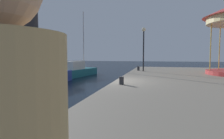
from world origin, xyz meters
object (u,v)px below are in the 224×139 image
object	(u,v)px
sailboat_teal	(78,70)
bollard_center	(121,81)
bollard_south	(138,68)
motorboat_blue	(46,76)
lamp_post_mid_promenade	(144,41)

from	to	relation	value
sailboat_teal	bollard_center	distance (m)	12.04
bollard_south	bollard_center	distance (m)	9.11
motorboat_blue	lamp_post_mid_promenade	bearing A→B (deg)	29.98
lamp_post_mid_promenade	bollard_south	distance (m)	2.74
sailboat_teal	bollard_center	world-z (taller)	sailboat_teal
sailboat_teal	bollard_center	size ratio (longest dim) A/B	17.99
lamp_post_mid_promenade	motorboat_blue	bearing A→B (deg)	-150.02
motorboat_blue	bollard_center	bearing A→B (deg)	-30.59
lamp_post_mid_promenade	bollard_center	distance (m)	8.71
sailboat_teal	bollard_center	xyz separation A→B (m)	(6.66, -10.02, 0.37)
sailboat_teal	lamp_post_mid_promenade	distance (m)	7.95
lamp_post_mid_promenade	bollard_south	world-z (taller)	lamp_post_mid_promenade
motorboat_blue	bollard_south	world-z (taller)	motorboat_blue
lamp_post_mid_promenade	bollard_south	xyz separation A→B (m)	(-0.53, 0.80, -2.57)
sailboat_teal	lamp_post_mid_promenade	world-z (taller)	sailboat_teal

